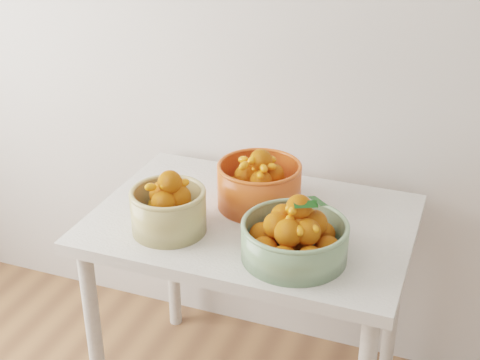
# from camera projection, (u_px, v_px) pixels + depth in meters

# --- Properties ---
(table) EXTENTS (1.00, 0.70, 0.75)m
(table) POSITION_uv_depth(u_px,v_px,m) (252.00, 244.00, 2.16)
(table) COLOR silver
(table) RESTS_ON ground
(bowl_cream) EXTENTS (0.26, 0.26, 0.20)m
(bowl_cream) POSITION_uv_depth(u_px,v_px,m) (169.00, 208.00, 2.01)
(bowl_cream) COLOR tan
(bowl_cream) RESTS_ON table
(bowl_green) EXTENTS (0.32, 0.32, 0.20)m
(bowl_green) POSITION_uv_depth(u_px,v_px,m) (294.00, 237.00, 1.88)
(bowl_green) COLOR gray
(bowl_green) RESTS_ON table
(bowl_orange) EXTENTS (0.36, 0.36, 0.20)m
(bowl_orange) POSITION_uv_depth(u_px,v_px,m) (259.00, 184.00, 2.15)
(bowl_orange) COLOR #EC4B1E
(bowl_orange) RESTS_ON table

